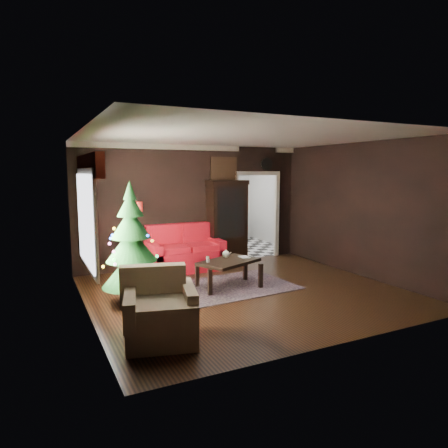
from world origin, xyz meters
name	(u,v)px	position (x,y,z in m)	size (l,w,h in m)	color
floor	(246,292)	(0.00, 0.00, 0.00)	(5.50, 5.50, 0.00)	black
ceiling	(247,136)	(0.00, 0.00, 2.80)	(5.50, 5.50, 0.00)	white
wall_back	(194,206)	(0.00, 2.50, 1.40)	(5.50, 5.50, 0.00)	black
wall_front	(345,236)	(0.00, -2.50, 1.40)	(5.50, 5.50, 0.00)	black
wall_left	(85,225)	(-2.75, 0.00, 1.40)	(5.50, 5.50, 0.00)	black
wall_right	(361,210)	(2.75, 0.00, 1.40)	(5.50, 5.50, 0.00)	black
doorway	(256,217)	(1.70, 2.50, 1.05)	(1.10, 0.10, 2.10)	white
left_window	(86,220)	(-2.71, 0.20, 1.45)	(0.05, 1.60, 1.40)	white
valance	(89,166)	(-2.63, 0.20, 2.27)	(0.12, 2.10, 0.35)	maroon
kitchen_floor	(230,247)	(1.70, 4.00, 0.00)	(3.00, 3.00, 0.00)	white
kitchen_window	(209,187)	(1.70, 5.45, 1.70)	(0.70, 0.06, 0.70)	white
rug	(231,286)	(-0.08, 0.42, 0.01)	(2.28, 1.66, 0.01)	#65545E
loveseat	(185,248)	(-0.40, 2.05, 0.50)	(1.70, 0.90, 1.00)	maroon
curio_cabinet	(227,224)	(0.75, 2.27, 0.95)	(0.90, 0.45, 1.90)	black
floor_lamp	(138,239)	(-1.53, 1.78, 0.83)	(0.26, 0.26, 1.51)	black
christmas_tree	(131,242)	(-2.02, 0.21, 1.05)	(0.98, 0.98, 1.87)	black
armchair	(161,307)	(-2.04, -1.40, 0.46)	(0.93, 0.93, 0.95)	beige
coffee_table	(229,274)	(-0.15, 0.39, 0.27)	(1.14, 0.68, 0.51)	black
teapot	(226,254)	(-0.10, 0.62, 0.60)	(0.16, 0.16, 0.15)	silver
cup_a	(208,258)	(-0.47, 0.66, 0.55)	(0.06, 0.06, 0.05)	white
cup_b	(208,261)	(-0.57, 0.41, 0.55)	(0.07, 0.07, 0.06)	silver
book	(240,252)	(0.15, 0.48, 0.64)	(0.17, 0.02, 0.24)	#7D6147
wall_clock	(266,164)	(1.95, 2.45, 2.38)	(0.32, 0.32, 0.06)	white
painting	(224,169)	(0.75, 2.46, 2.25)	(0.62, 0.05, 0.52)	#A07143
kitchen_counter	(212,227)	(1.70, 5.20, 0.45)	(1.80, 0.60, 0.90)	silver
kitchen_table	(225,237)	(1.40, 3.70, 0.38)	(0.70, 0.70, 0.75)	brown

